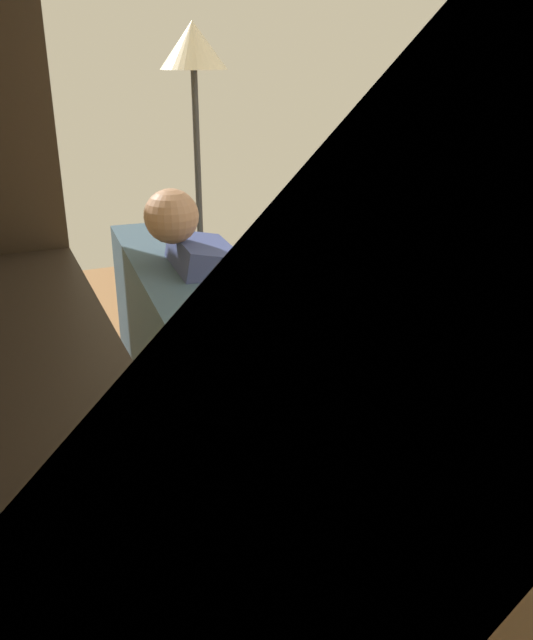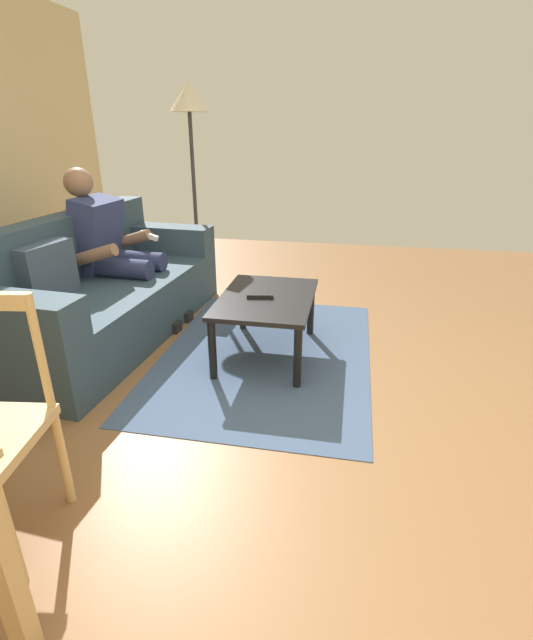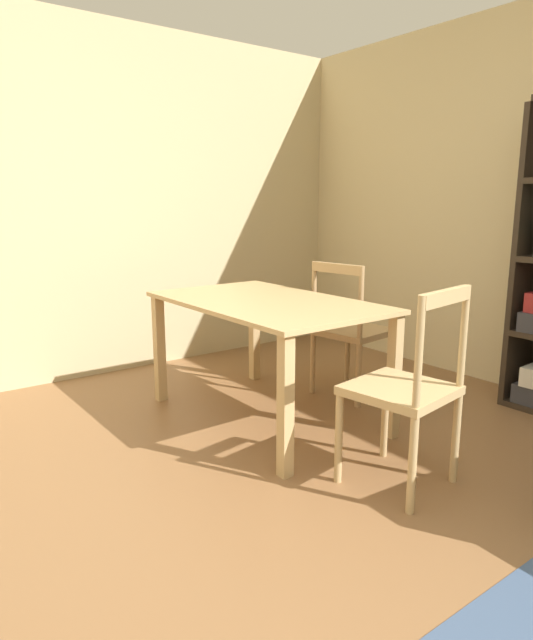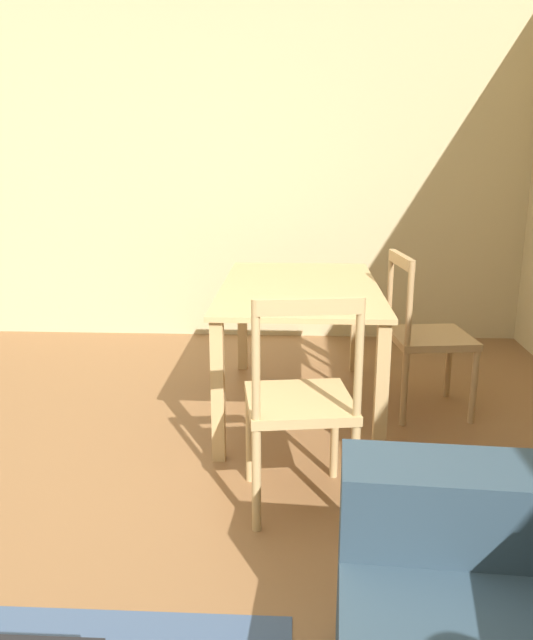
{
  "view_description": "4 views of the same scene",
  "coord_description": "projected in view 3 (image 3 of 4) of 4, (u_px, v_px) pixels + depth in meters",
  "views": [
    {
      "loc": [
        -1.08,
        2.25,
        1.64
      ],
      "look_at": [
        1.05,
        1.34,
        0.71
      ],
      "focal_mm": 36.88,
      "sensor_mm": 36.0,
      "label": 1
    },
    {
      "loc": [
        -1.82,
        -0.4,
        1.45
      ],
      "look_at": [
        0.94,
        0.13,
        0.25
      ],
      "focal_mm": 25.55,
      "sensor_mm": 36.0,
      "label": 2
    },
    {
      "loc": [
        0.8,
        -1.07,
        1.28
      ],
      "look_at": [
        -1.75,
        0.85,
        0.6
      ],
      "focal_mm": 31.3,
      "sensor_mm": 36.0,
      "label": 3
    },
    {
      "loc": [
        1.59,
        0.83,
        1.43
      ],
      "look_at": [
        -0.35,
        0.73,
        0.9
      ],
      "focal_mm": 34.94,
      "sensor_mm": 36.0,
      "label": 4
    }
  ],
  "objects": [
    {
      "name": "dining_table",
      "position": [
        267.0,
        317.0,
        3.25
      ],
      "size": [
        1.4,
        0.85,
        0.72
      ],
      "color": "tan",
      "rests_on": "ground_plane"
    },
    {
      "name": "wall_side",
      "position": [
        35.0,
        203.0,
        3.8
      ],
      "size": [
        0.12,
        5.21,
        2.53
      ],
      "primitive_type": "cube",
      "color": "#C8B586",
      "rests_on": "ground_plane"
    },
    {
      "name": "dining_chair_facing_couch",
      "position": [
        406.0,
        390.0,
        2.48
      ],
      "size": [
        0.48,
        0.48,
        0.93
      ],
      "color": "tan",
      "rests_on": "ground_plane"
    },
    {
      "name": "dining_chair_near_wall",
      "position": [
        351.0,
        331.0,
        3.7
      ],
      "size": [
        0.47,
        0.47,
        0.9
      ],
      "color": "tan",
      "rests_on": "ground_plane"
    }
  ]
}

